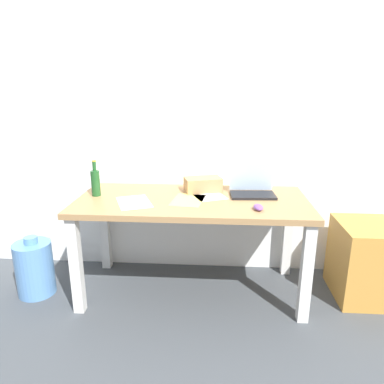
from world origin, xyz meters
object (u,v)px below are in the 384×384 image
computer_mouse (258,207)px  water_cooler_jug (35,268)px  desk (192,212)px  laptop_right (252,188)px  beer_bottle (96,182)px  filing_cabinet (364,261)px  cardboard_box (203,185)px

computer_mouse → water_cooler_jug: size_ratio=0.22×
desk → computer_mouse: 0.50m
laptop_right → beer_bottle: size_ratio=1.26×
beer_bottle → filing_cabinet: size_ratio=0.47×
cardboard_box → filing_cabinet: size_ratio=0.48×
laptop_right → beer_bottle: beer_bottle is taller
beer_bottle → filing_cabinet: (1.96, -0.01, -0.56)m
beer_bottle → filing_cabinet: 2.04m
cardboard_box → filing_cabinet: (1.19, -0.17, -0.51)m
computer_mouse → laptop_right: bearing=85.6°
desk → beer_bottle: 0.73m
desk → beer_bottle: size_ratio=6.24×
cardboard_box → filing_cabinet: bearing=-8.1°
beer_bottle → computer_mouse: beer_bottle is taller
desk → beer_bottle: bearing=177.6°
computer_mouse → water_cooler_jug: (-1.61, 0.09, -0.55)m
beer_bottle → water_cooler_jug: 0.80m
computer_mouse → water_cooler_jug: computer_mouse is taller
desk → cardboard_box: cardboard_box is taller
desk → filing_cabinet: size_ratio=2.92×
computer_mouse → filing_cabinet: size_ratio=0.18×
computer_mouse → filing_cabinet: 0.97m
desk → cardboard_box: size_ratio=6.08×
water_cooler_jug → desk: bearing=5.8°
computer_mouse → cardboard_box: (-0.37, 0.40, 0.04)m
beer_bottle → cardboard_box: (0.77, 0.16, -0.05)m
computer_mouse → cardboard_box: bearing=127.3°
cardboard_box → water_cooler_jug: cardboard_box is taller
desk → filing_cabinet: 1.31m
laptop_right → filing_cabinet: laptop_right is taller
water_cooler_jug → filing_cabinet: size_ratio=0.81×
computer_mouse → cardboard_box: size_ratio=0.37×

